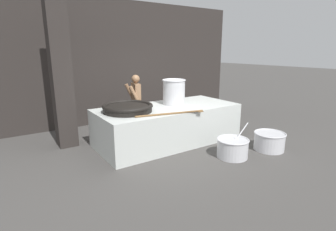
% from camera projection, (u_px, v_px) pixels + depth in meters
% --- Properties ---
extents(ground_plane, '(60.00, 60.00, 0.00)m').
position_uv_depth(ground_plane, '(168.00, 141.00, 6.53)').
color(ground_plane, '#474442').
extents(back_wall, '(8.47, 0.24, 3.67)m').
position_uv_depth(back_wall, '(121.00, 62.00, 8.21)').
color(back_wall, '#2D2826').
rests_on(back_wall, ground_plane).
extents(support_pillar, '(0.42, 0.42, 3.67)m').
position_uv_depth(support_pillar, '(60.00, 67.00, 5.83)').
color(support_pillar, '#2D2826').
rests_on(support_pillar, ground_plane).
extents(hearth_platform, '(3.43, 1.55, 0.88)m').
position_uv_depth(hearth_platform, '(168.00, 124.00, 6.42)').
color(hearth_platform, silver).
rests_on(hearth_platform, ground_plane).
extents(giant_wok_near, '(1.11, 1.11, 0.17)m').
position_uv_depth(giant_wok_near, '(128.00, 108.00, 5.77)').
color(giant_wok_near, black).
rests_on(giant_wok_near, hearth_platform).
extents(stock_pot, '(0.59, 0.59, 0.62)m').
position_uv_depth(stock_pot, '(174.00, 91.00, 6.52)').
color(stock_pot, silver).
rests_on(stock_pot, hearth_platform).
extents(stirring_paddle, '(1.51, 0.41, 0.04)m').
position_uv_depth(stirring_paddle, '(173.00, 113.00, 5.57)').
color(stirring_paddle, brown).
rests_on(stirring_paddle, hearth_platform).
extents(cook, '(0.43, 0.61, 1.57)m').
position_uv_depth(cook, '(136.00, 101.00, 7.14)').
color(cook, '#8C6647').
rests_on(cook, ground_plane).
extents(prep_bowl_vegetables, '(0.87, 0.68, 0.66)m').
position_uv_depth(prep_bowl_vegetables, '(233.00, 147.00, 5.53)').
color(prep_bowl_vegetables, silver).
rests_on(prep_bowl_vegetables, ground_plane).
extents(prep_bowl_meat, '(0.70, 0.70, 0.41)m').
position_uv_depth(prep_bowl_meat, '(269.00, 140.00, 5.93)').
color(prep_bowl_meat, silver).
rests_on(prep_bowl_meat, ground_plane).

